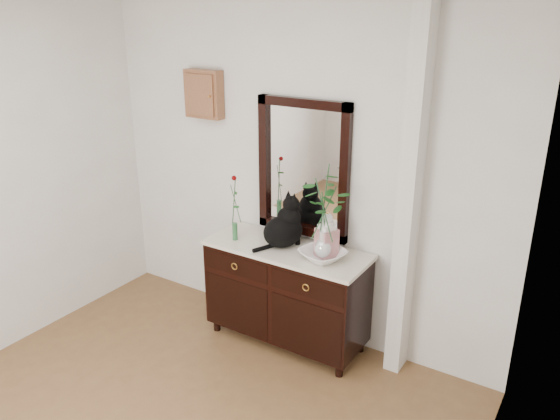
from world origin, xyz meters
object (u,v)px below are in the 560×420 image
Objects in this scene: sideboard at (287,290)px; cat at (283,222)px; lotus_bowl at (323,255)px; ginger_jar at (327,235)px.

cat is at bearing 157.86° from sideboard.
lotus_bowl is (0.34, -0.04, 0.42)m from sideboard.
cat reaches higher than sideboard.
lotus_bowl reaches higher than sideboard.
ginger_jar reaches higher than lotus_bowl.
lotus_bowl is (0.39, -0.06, -0.17)m from cat.
lotus_bowl is at bearing 13.47° from cat.
cat is at bearing 170.93° from lotus_bowl.
ginger_jar is (-0.00, 0.06, 0.14)m from lotus_bowl.
sideboard is 4.03× the size of lotus_bowl.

